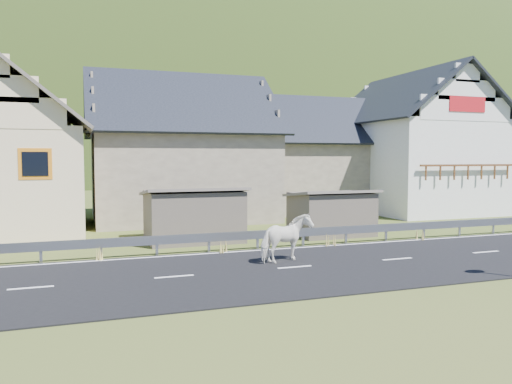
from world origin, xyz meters
name	(u,v)px	position (x,y,z in m)	size (l,w,h in m)	color
ground	(295,268)	(0.00, 0.00, 0.00)	(160.00, 160.00, 0.00)	#374C16
road	(295,268)	(0.00, 0.00, 0.02)	(60.00, 7.00, 0.04)	black
lane_markings	(295,267)	(0.00, 0.00, 0.04)	(60.00, 6.60, 0.01)	silver
guardrail	(258,235)	(0.00, 3.68, 0.56)	(28.10, 0.09, 0.75)	#93969B
shed_left	(193,216)	(-2.00, 6.50, 1.10)	(4.30, 3.30, 2.40)	#695E50
shed_right	(331,214)	(4.50, 6.00, 1.00)	(3.80, 2.90, 2.20)	#695E50
house_cream	(7,143)	(-10.00, 12.00, 4.36)	(7.80, 9.80, 8.30)	beige
house_stone_a	(180,141)	(-1.00, 15.00, 4.63)	(10.80, 9.80, 8.90)	tan
house_stone_b	(315,149)	(9.00, 17.00, 4.24)	(9.80, 8.80, 8.10)	tan
house_white	(413,137)	(15.00, 14.00, 5.06)	(8.80, 10.80, 9.70)	white
mountain	(116,220)	(5.00, 180.00, -20.00)	(440.00, 280.00, 260.00)	black
horse	(286,238)	(0.07, 0.90, 0.86)	(1.95, 0.89, 1.65)	white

